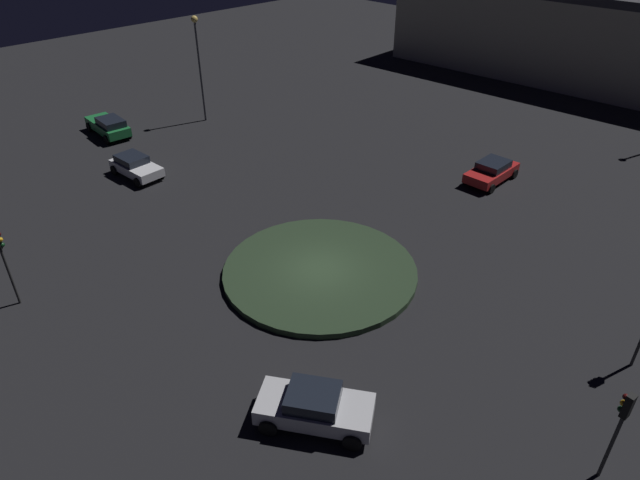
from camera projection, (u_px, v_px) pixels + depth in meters
name	position (u px, v px, depth m)	size (l,w,h in m)	color
ground_plane	(320.00, 273.00, 28.08)	(115.48, 115.48, 0.00)	black
roundabout_island	(320.00, 271.00, 28.00)	(9.65, 9.65, 0.31)	#263823
car_silver	(315.00, 407.00, 20.04)	(4.45, 3.78, 1.50)	silver
car_red	(492.00, 171.00, 36.29)	(2.08, 4.10, 1.36)	red
car_white	(135.00, 166.00, 36.89)	(3.93, 2.18, 1.36)	white
car_green	(109.00, 126.00, 42.72)	(4.68, 2.20, 1.49)	#1E7238
traffic_light_east	(621.00, 420.00, 17.17)	(0.37, 0.32, 3.80)	#2D2D2D
traffic_light_southwest	(2.00, 253.00, 24.63)	(0.37, 0.39, 3.93)	#2D2D2D
streetlamp_west	(199.00, 56.00, 43.06)	(0.50, 0.50, 8.08)	#4C4C51
store_building	(594.00, 31.00, 54.33)	(36.99, 17.04, 8.30)	#B7B299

